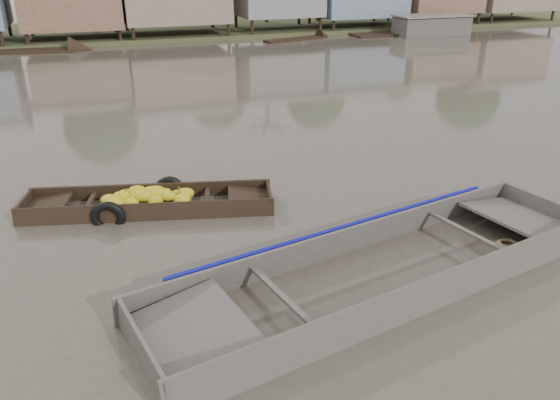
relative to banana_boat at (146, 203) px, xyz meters
name	(u,v)px	position (x,y,z in m)	size (l,w,h in m)	color
ground	(302,262)	(2.41, -3.21, -0.14)	(120.00, 120.00, 0.00)	#4E473B
banana_boat	(146,203)	(0.00, 0.00, 0.00)	(5.50, 2.49, 0.75)	black
viewer_boat	(384,274)	(3.55, -4.16, -0.06)	(8.92, 4.00, 0.69)	#46413B
distant_boats	(385,35)	(17.44, 21.00, 0.10)	(36.79, 15.46, 1.38)	black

